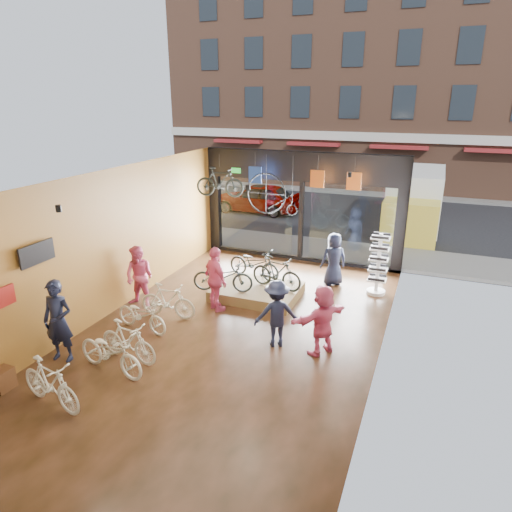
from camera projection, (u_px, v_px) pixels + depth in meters
The scene contains 34 objects.
ground_plane at pixel (230, 337), 11.11m from camera, with size 7.00×12.00×0.04m, color black.
ceiling at pixel (226, 179), 9.84m from camera, with size 7.00×12.00×0.04m, color black.
wall_left at pixel (104, 245), 11.70m from camera, with size 0.04×12.00×3.80m, color #A37126.
wall_right at pixel (385, 285), 9.25m from camera, with size 0.04×12.00×3.80m, color beige.
wall_back at pixel (5, 432), 5.19m from camera, with size 7.00×0.04×3.80m, color beige.
storefront at pixel (302, 207), 15.74m from camera, with size 7.00×0.26×3.80m, color black, non-canonical shape.
exit_sign at pixel (236, 170), 16.09m from camera, with size 0.35×0.06×0.18m, color #198C26.
street_road at pixel (348, 206), 24.26m from camera, with size 30.00×18.00×0.02m, color black.
sidewalk_near at pixel (309, 248), 17.40m from camera, with size 30.00×2.40×0.12m, color slate.
sidewalk_far at pixel (361, 191), 27.75m from camera, with size 30.00×2.00×0.12m, color slate.
opposite_building at pixel (376, 71), 27.65m from camera, with size 26.00×5.00×14.00m, color brown.
street_car at pixel (257, 198), 22.78m from camera, with size 1.74×4.31×1.47m, color gray.
box_truck at pixel (414, 204), 19.13m from camera, with size 2.15×6.44×2.54m, color silver, non-canonical shape.
floor_bike_1 at pixel (50, 383), 8.45m from camera, with size 0.46×1.61×0.97m, color beige.
floor_bike_2 at pixel (111, 352), 9.52m from camera, with size 0.62×1.77×0.93m, color beige.
floor_bike_3 at pixel (128, 341), 9.95m from camera, with size 0.44×1.54×0.93m, color beige.
floor_bike_4 at pixel (142, 315), 11.26m from camera, with size 0.55×1.58×0.83m, color beige.
floor_bike_5 at pixel (168, 301), 11.91m from camera, with size 0.44×1.55×0.93m, color beige.
display_platform at pixel (257, 292), 13.26m from camera, with size 2.40×1.80×0.30m, color brown.
display_bike_left at pixel (223, 276), 12.78m from camera, with size 0.59×1.70×0.89m, color black.
display_bike_mid at pixel (277, 273), 12.96m from camera, with size 0.45×1.59×0.95m, color black.
display_bike_right at pixel (254, 264), 13.73m from camera, with size 0.61×1.74×0.91m, color black.
customer_0 at pixel (58, 321), 9.84m from camera, with size 0.68×0.45×1.86m, color #161C33.
customer_1 at pixel (139, 277), 12.44m from camera, with size 0.84×0.65×1.73m, color #CC4C72.
customer_2 at pixel (216, 279), 12.17m from camera, with size 1.05×0.44×1.80m, color #CC4C72.
customer_3 at pixel (277, 314), 10.46m from camera, with size 1.04×0.60×1.61m, color #161C33.
customer_4 at pixel (334, 259), 13.90m from camera, with size 0.80×0.52×1.64m, color #161C33.
customer_5 at pixel (322, 320), 10.13m from camera, with size 1.53×0.49×1.65m, color #CC4C72.
sunglasses_rack at pixel (378, 264), 13.22m from camera, with size 0.54×0.45×1.84m, color white, non-canonical shape.
penny_farthing at pixel (274, 196), 14.65m from camera, with size 1.67×0.06×1.34m, color black, non-canonical shape.
hung_bike at pixel (220, 182), 14.60m from camera, with size 0.45×1.58×0.95m, color black.
jersey_left at pixel (255, 175), 15.15m from camera, with size 0.45×0.03×0.55m, color #1E3F99.
jersey_mid at pixel (317, 179), 14.41m from camera, with size 0.45×0.03×0.55m, color #CC5919.
jersey_right at pixel (354, 181), 14.00m from camera, with size 0.45×0.03×0.55m, color #CC5919.
Camera 1 is at (4.23, -8.90, 5.51)m, focal length 32.00 mm.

